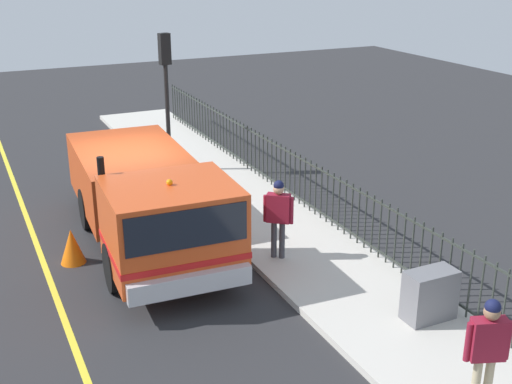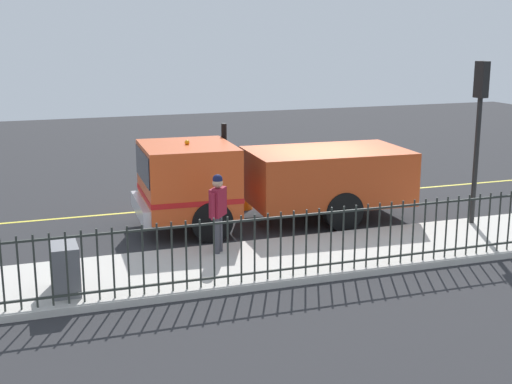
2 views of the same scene
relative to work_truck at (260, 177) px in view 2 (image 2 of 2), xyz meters
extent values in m
plane|color=#2B2B2D|center=(-0.02, 1.70, -1.22)|extent=(46.71, 46.71, 0.00)
cube|color=beige|center=(2.95, 1.70, -1.15)|extent=(2.68, 21.23, 0.13)
cube|color=yellow|center=(-2.24, 1.70, -1.22)|extent=(0.12, 19.11, 0.01)
cube|color=#D84C1E|center=(-0.09, -1.79, 0.07)|extent=(2.48, 2.23, 1.62)
cube|color=black|center=(-0.09, -1.79, 0.43)|extent=(2.29, 2.26, 0.71)
cube|color=#B8411A|center=(0.09, 1.77, -0.08)|extent=(2.57, 4.08, 1.32)
cube|color=silver|center=(-0.14, -2.93, -0.59)|extent=(2.26, 0.31, 0.36)
cube|color=red|center=(-0.09, -1.79, -0.28)|extent=(2.50, 2.25, 0.12)
cylinder|color=black|center=(0.99, -1.53, -0.74)|extent=(0.35, 0.97, 0.96)
cylinder|color=black|center=(-1.14, -1.42, -0.74)|extent=(0.35, 0.97, 0.96)
cylinder|color=black|center=(1.16, 1.72, -0.74)|extent=(0.35, 0.97, 0.96)
cylinder|color=black|center=(-0.97, 1.82, -0.74)|extent=(0.35, 0.97, 0.96)
sphere|color=orange|center=(-0.09, -1.79, 0.93)|extent=(0.12, 0.12, 0.12)
cylinder|color=black|center=(-1.07, -0.58, 0.23)|extent=(0.14, 0.14, 1.95)
cube|color=maroon|center=(2.20, -1.72, 0.01)|extent=(0.51, 0.47, 0.60)
sphere|color=tan|center=(2.20, -1.72, 0.42)|extent=(0.22, 0.22, 0.22)
sphere|color=#14193F|center=(2.20, -1.72, 0.50)|extent=(0.21, 0.21, 0.21)
cylinder|color=#3F3F47|center=(2.26, -1.78, -0.69)|extent=(0.12, 0.12, 0.80)
cylinder|color=#3F3F47|center=(2.13, -1.67, -0.69)|extent=(0.12, 0.12, 0.80)
cylinder|color=maroon|center=(2.41, -1.89, -0.02)|extent=(0.09, 0.09, 0.57)
cylinder|color=maroon|center=(1.99, -1.55, -0.02)|extent=(0.09, 0.09, 0.57)
cylinder|color=#2D332D|center=(4.09, -6.02, -0.44)|extent=(0.04, 0.04, 1.30)
cylinder|color=#2D332D|center=(4.09, -5.76, -0.44)|extent=(0.04, 0.04, 1.30)
cylinder|color=#2D332D|center=(4.09, -5.49, -0.44)|extent=(0.04, 0.04, 1.30)
cylinder|color=#2D332D|center=(4.09, -5.23, -0.44)|extent=(0.04, 0.04, 1.30)
cylinder|color=#2D332D|center=(4.09, -4.97, -0.44)|extent=(0.04, 0.04, 1.30)
cylinder|color=#2D332D|center=(4.09, -4.71, -0.44)|extent=(0.04, 0.04, 1.30)
cylinder|color=#2D332D|center=(4.09, -4.45, -0.44)|extent=(0.04, 0.04, 1.30)
cylinder|color=#2D332D|center=(4.09, -4.19, -0.44)|extent=(0.04, 0.04, 1.30)
cylinder|color=#2D332D|center=(4.09, -3.93, -0.44)|extent=(0.04, 0.04, 1.30)
cylinder|color=#2D332D|center=(4.09, -3.66, -0.44)|extent=(0.04, 0.04, 1.30)
cylinder|color=#2D332D|center=(4.09, -3.40, -0.44)|extent=(0.04, 0.04, 1.30)
cylinder|color=#2D332D|center=(4.09, -3.14, -0.44)|extent=(0.04, 0.04, 1.30)
cylinder|color=#2D332D|center=(4.09, -2.88, -0.44)|extent=(0.04, 0.04, 1.30)
cylinder|color=#2D332D|center=(4.09, -2.62, -0.44)|extent=(0.04, 0.04, 1.30)
cylinder|color=#2D332D|center=(4.09, -2.36, -0.44)|extent=(0.04, 0.04, 1.30)
cylinder|color=#2D332D|center=(4.09, -2.09, -0.44)|extent=(0.04, 0.04, 1.30)
cylinder|color=#2D332D|center=(4.09, -1.83, -0.44)|extent=(0.04, 0.04, 1.30)
cylinder|color=#2D332D|center=(4.09, -1.57, -0.44)|extent=(0.04, 0.04, 1.30)
cylinder|color=#2D332D|center=(4.09, -1.31, -0.44)|extent=(0.04, 0.04, 1.30)
cylinder|color=#2D332D|center=(4.09, -1.05, -0.44)|extent=(0.04, 0.04, 1.30)
cylinder|color=#2D332D|center=(4.09, -0.79, -0.44)|extent=(0.04, 0.04, 1.30)
cylinder|color=#2D332D|center=(4.09, -0.53, -0.44)|extent=(0.04, 0.04, 1.30)
cylinder|color=#2D332D|center=(4.09, -0.26, -0.44)|extent=(0.04, 0.04, 1.30)
cylinder|color=#2D332D|center=(4.09, 0.00, -0.44)|extent=(0.04, 0.04, 1.30)
cylinder|color=#2D332D|center=(4.09, 0.26, -0.44)|extent=(0.04, 0.04, 1.30)
cylinder|color=#2D332D|center=(4.09, 0.52, -0.44)|extent=(0.04, 0.04, 1.30)
cylinder|color=#2D332D|center=(4.09, 0.78, -0.44)|extent=(0.04, 0.04, 1.30)
cylinder|color=#2D332D|center=(4.09, 1.04, -0.44)|extent=(0.04, 0.04, 1.30)
cylinder|color=#2D332D|center=(4.09, 1.31, -0.44)|extent=(0.04, 0.04, 1.30)
cylinder|color=#2D332D|center=(4.09, 1.57, -0.44)|extent=(0.04, 0.04, 1.30)
cylinder|color=#2D332D|center=(4.09, 1.83, -0.44)|extent=(0.04, 0.04, 1.30)
cylinder|color=#2D332D|center=(4.09, 2.09, -0.44)|extent=(0.04, 0.04, 1.30)
cylinder|color=#2D332D|center=(4.09, 2.35, -0.44)|extent=(0.04, 0.04, 1.30)
cylinder|color=#2D332D|center=(4.09, 2.61, -0.44)|extent=(0.04, 0.04, 1.30)
cylinder|color=#2D332D|center=(4.09, 2.88, -0.44)|extent=(0.04, 0.04, 1.30)
cylinder|color=#2D332D|center=(4.09, 3.14, -0.44)|extent=(0.04, 0.04, 1.30)
cylinder|color=#2D332D|center=(4.09, 3.40, -0.44)|extent=(0.04, 0.04, 1.30)
cylinder|color=#2D332D|center=(4.09, 3.66, -0.44)|extent=(0.04, 0.04, 1.30)
cylinder|color=#2D332D|center=(4.09, 3.92, -0.44)|extent=(0.04, 0.04, 1.30)
cylinder|color=#2D332D|center=(4.09, 4.18, -0.44)|extent=(0.04, 0.04, 1.30)
cube|color=#2D332D|center=(4.09, 1.70, 0.11)|extent=(0.04, 18.05, 0.04)
cube|color=#2D332D|center=(4.09, 1.70, -0.93)|extent=(0.04, 18.05, 0.04)
cylinder|color=black|center=(2.01, 4.80, 0.86)|extent=(0.12, 0.12, 3.90)
cube|color=black|center=(2.01, 4.80, 2.39)|extent=(0.32, 0.25, 0.85)
sphere|color=red|center=(2.01, 4.80, 2.64)|extent=(0.16, 0.16, 0.16)
sphere|color=yellow|center=(2.01, 4.80, 2.39)|extent=(0.16, 0.16, 0.16)
sphere|color=green|center=(2.01, 4.80, 2.13)|extent=(0.16, 0.16, 0.16)
cube|color=slate|center=(3.46, -4.97, -0.64)|extent=(0.90, 0.47, 0.90)
cone|color=orange|center=(-1.66, 0.12, -0.85)|extent=(0.52, 0.52, 0.75)
camera|label=1|loc=(-3.45, -12.61, 4.90)|focal=45.73mm
camera|label=2|loc=(15.93, -5.73, 3.55)|focal=49.45mm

